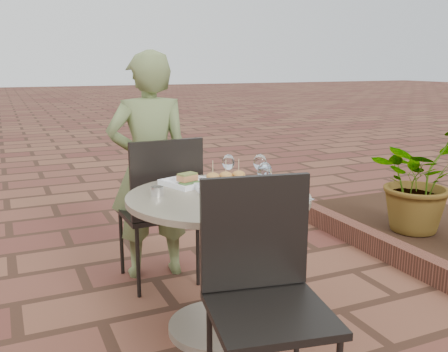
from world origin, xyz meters
name	(u,v)px	position (x,y,z in m)	size (l,w,h in m)	color
ground	(203,344)	(0.00, 0.00, 0.00)	(60.00, 60.00, 0.00)	brown
cafe_table	(219,242)	(0.12, 0.09, 0.48)	(0.90, 0.90, 0.73)	gray
chair_far	(162,200)	(0.03, 0.73, 0.55)	(0.45, 0.45, 0.93)	black
chair_near	(263,278)	(0.05, -0.51, 0.55)	(0.51, 0.51, 0.93)	black
diner	(150,167)	(0.02, 0.94, 0.72)	(0.52, 0.34, 1.44)	olive
plate_salmon	(188,181)	(0.06, 0.34, 0.75)	(0.29, 0.29, 0.06)	white
plate_sliders	(226,186)	(0.17, 0.11, 0.77)	(0.28, 0.28, 0.17)	white
plate_tuna	(244,200)	(0.17, -0.10, 0.75)	(0.33, 0.33, 0.03)	white
wine_glass_right	(265,172)	(0.31, -0.03, 0.85)	(0.07, 0.07, 0.17)	white
wine_glass_mid	(228,163)	(0.26, 0.28, 0.84)	(0.07, 0.07, 0.16)	white
wine_glass_far	(260,163)	(0.40, 0.19, 0.85)	(0.07, 0.07, 0.16)	white
steel_ramekin	(157,191)	(-0.16, 0.19, 0.75)	(0.06, 0.06, 0.04)	silver
cutlery_set	(293,197)	(0.43, -0.10, 0.73)	(0.10, 0.22, 0.00)	silver
planter_curb	(407,258)	(1.60, 0.30, 0.07)	(0.12, 3.00, 0.15)	brown
potted_plant_a	(418,178)	(2.12, 0.77, 0.48)	(0.75, 0.65, 0.84)	#33662D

